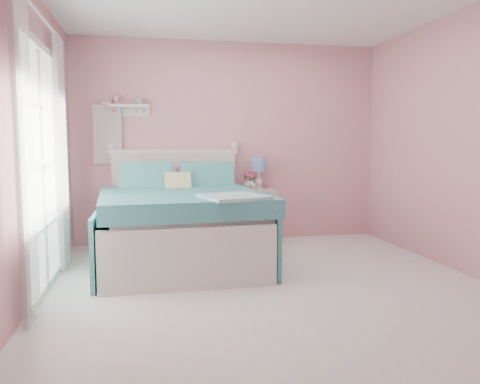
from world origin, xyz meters
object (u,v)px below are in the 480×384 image
object	(u,v)px
teacup	(253,188)
vase	(250,183)
nightstand	(256,216)
table_lamp	(259,167)
bed	(181,225)

from	to	relation	value
teacup	vase	bearing A→B (deg)	94.66
nightstand	vase	distance (m)	0.43
nightstand	vase	size ratio (longest dim) A/B	4.40
nightstand	table_lamp	size ratio (longest dim) A/B	1.71
bed	vase	xyz separation A→B (m)	(0.95, 0.82, 0.37)
table_lamp	nightstand	bearing A→B (deg)	-123.94
bed	nightstand	xyz separation A→B (m)	(1.03, 0.79, -0.06)
nightstand	vase	bearing A→B (deg)	158.95
bed	vase	size ratio (longest dim) A/B	13.53
bed	nightstand	bearing A→B (deg)	33.97
vase	teacup	bearing A→B (deg)	-85.34
bed	nightstand	size ratio (longest dim) A/B	3.08
vase	teacup	distance (m)	0.17
bed	teacup	size ratio (longest dim) A/B	24.19
teacup	table_lamp	bearing A→B (deg)	60.81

